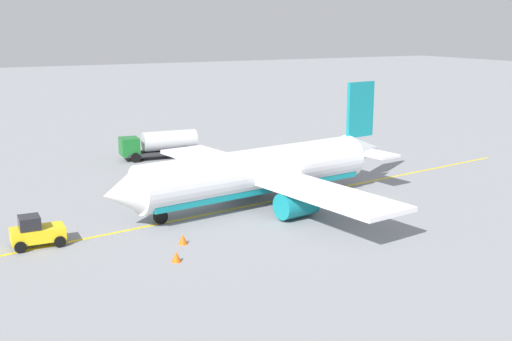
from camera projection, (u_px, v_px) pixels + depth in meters
The scene contains 8 objects.
ground_plane at pixel (256, 204), 54.86m from camera, with size 400.00×400.00×0.00m, color gray.
airplane at pixel (260, 173), 54.51m from camera, with size 28.95×29.59×9.87m.
fuel_tanker at pixel (161, 144), 73.54m from camera, with size 9.76×3.44×3.15m.
pushback_tug at pixel (36, 232), 44.41m from camera, with size 3.67×2.42×2.20m.
refueling_worker at pixel (187, 163), 67.29m from camera, with size 0.63×0.55×1.71m.
safety_cone_nose at pixel (176, 257), 41.54m from camera, with size 0.63×0.63×0.70m, color #F2590F.
safety_cone_wingtip at pixel (183, 239), 44.89m from camera, with size 0.65×0.65×0.73m, color #F2590F.
taxi_line_marking at pixel (256, 204), 54.86m from camera, with size 66.98×0.30×0.01m, color yellow.
Camera 1 is at (24.82, 46.63, 15.11)m, focal length 44.79 mm.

